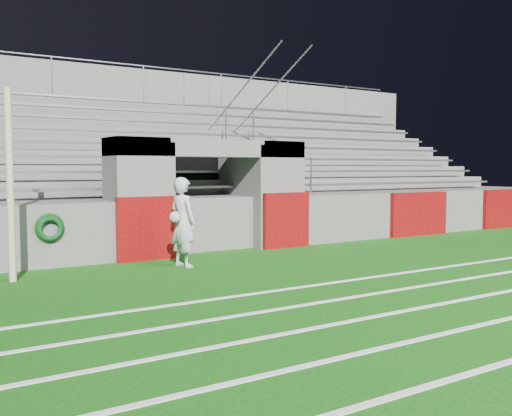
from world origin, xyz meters
TOP-DOWN VIEW (x-y plane):
  - ground at (0.00, 0.00)m, footprint 90.00×90.00m
  - field_post at (-4.59, 2.06)m, footprint 0.13×0.13m
  - stadium_structure at (0.00, 7.97)m, footprint 26.00×8.48m
  - goalkeeper_with_ball at (-1.49, 1.82)m, footprint 0.65×0.73m
  - hose_coil at (-3.76, 2.93)m, footprint 0.56×0.15m

SIDE VIEW (x-z plane):
  - ground at x=0.00m, z-range 0.00..0.00m
  - hose_coil at x=-3.76m, z-range 0.52..1.08m
  - goalkeeper_with_ball at x=-1.49m, z-range 0.00..1.77m
  - stadium_structure at x=0.00m, z-range -1.22..4.20m
  - field_post at x=-4.59m, z-range 0.00..3.30m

